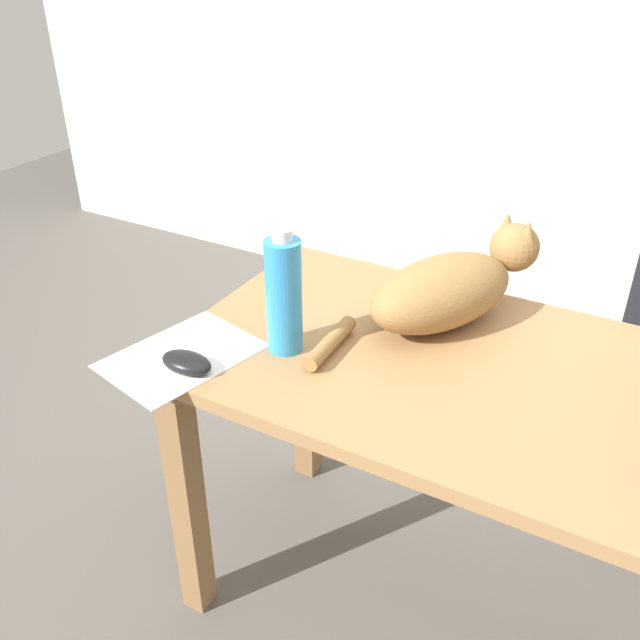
% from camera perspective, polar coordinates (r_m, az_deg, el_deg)
% --- Properties ---
extents(desk, '(1.64, 0.66, 0.72)m').
position_cam_1_polar(desk, '(1.41, 20.78, -9.61)').
color(desk, '#9E7247').
rests_on(desk, ground_plane).
extents(cat, '(0.33, 0.55, 0.20)m').
position_cam_1_polar(cat, '(1.49, 10.70, 2.72)').
color(cat, olive).
rests_on(cat, desk).
extents(computer_mouse, '(0.11, 0.06, 0.04)m').
position_cam_1_polar(computer_mouse, '(1.36, -10.99, -3.47)').
color(computer_mouse, black).
rests_on(computer_mouse, desk).
extents(paper_sheet, '(0.27, 0.34, 0.00)m').
position_cam_1_polar(paper_sheet, '(1.41, -11.39, -2.92)').
color(paper_sheet, white).
rests_on(paper_sheet, desk).
extents(water_bottle, '(0.07, 0.07, 0.26)m').
position_cam_1_polar(water_bottle, '(1.35, -3.01, 2.09)').
color(water_bottle, '#2D8CD1').
rests_on(water_bottle, desk).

